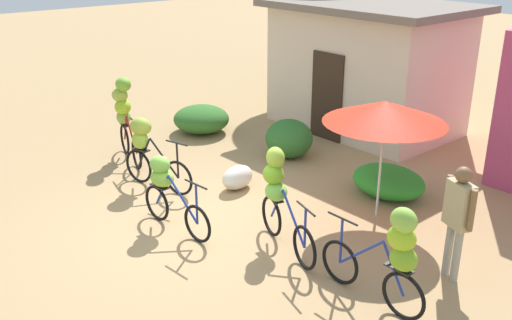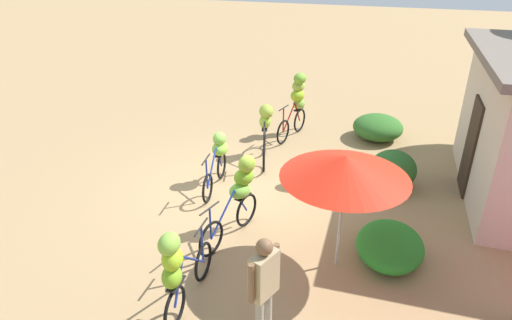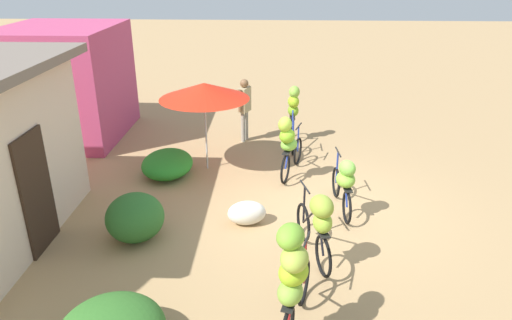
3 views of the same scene
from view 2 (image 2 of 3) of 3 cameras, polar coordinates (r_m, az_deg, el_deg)
The scene contains 12 objects.
ground_plane at distance 9.68m, azimuth -3.25°, elevation -3.96°, with size 60.00×60.00×0.00m, color tan.
hedge_bush_front_left at distance 12.50m, azimuth 15.20°, elevation 4.03°, with size 1.35×1.32×0.64m, color #316926.
hedge_bush_front_right at distance 10.11m, azimuth 16.99°, elevation -1.13°, with size 1.02×0.99×0.82m, color #2D6828.
hedge_bush_mid at distance 7.97m, azimuth 16.62°, elevation -10.37°, with size 1.39×1.11×0.53m, color #298828.
market_umbrella at distance 6.81m, azimuth 11.27°, elevation -0.88°, with size 1.97×1.97×2.00m.
bicycle_leftmost at distance 12.16m, azimuth 5.22°, elevation 7.73°, with size 1.59×0.56×1.71m.
bicycle_near_pile at distance 10.85m, azimuth 1.18°, elevation 4.18°, with size 1.63×0.53×1.30m.
bicycle_center_loaded at distance 9.66m, azimuth -4.85°, elevation 0.51°, with size 1.65×0.39×1.17m.
bicycle_by_shop at distance 8.01m, azimuth -2.16°, elevation -4.02°, with size 1.66×0.64×1.47m.
bicycle_rightmost at distance 6.41m, azimuth -9.89°, elevation -13.28°, with size 1.65×0.36×1.48m.
produce_sack at distance 9.80m, azimuth 5.87°, elevation -2.20°, with size 0.70×0.44×0.44m, color silver.
person_vendor at distance 5.86m, azimuth 1.03°, elevation -15.12°, with size 0.54×0.34×1.65m.
Camera 2 is at (7.84, 2.88, 4.90)m, focal length 31.53 mm.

